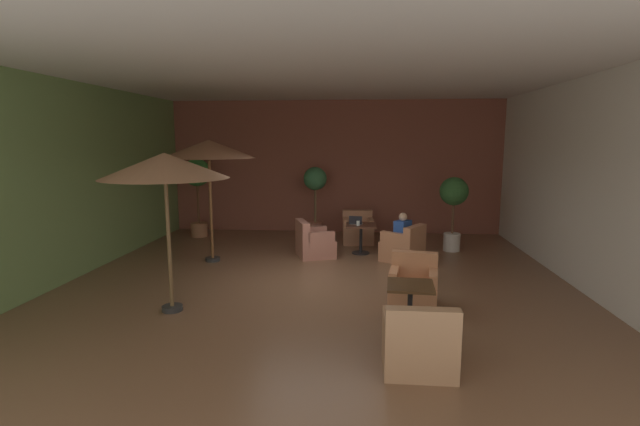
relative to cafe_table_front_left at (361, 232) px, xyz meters
name	(u,v)px	position (x,y,z in m)	size (l,w,h in m)	color
ground_plane	(318,283)	(-0.80, -2.34, -0.53)	(9.55, 9.97, 0.02)	brown
wall_back_brick	(334,167)	(-0.80, 2.61, 1.37)	(9.55, 0.08, 3.77)	brown
wall_left_accent	(72,181)	(-5.53, -2.34, 1.37)	(0.08, 9.97, 3.77)	#6E9151
wall_right_plain	(590,185)	(3.94, -2.34, 1.37)	(0.08, 9.97, 3.77)	silver
ceiling_slab	(317,74)	(-0.80, -2.34, 3.29)	(9.55, 9.97, 0.06)	silver
cafe_table_front_left	(361,232)	(0.00, 0.00, 0.00)	(0.72, 0.72, 0.69)	black
armchair_front_left_north	(358,231)	(-0.09, 1.14, -0.21)	(0.83, 0.80, 0.82)	#B27652
armchair_front_left_east	(314,243)	(-1.08, -0.40, -0.21)	(1.01, 1.02, 0.84)	tan
armchair_front_left_south	(404,247)	(0.94, -0.65, -0.20)	(1.06, 1.04, 0.83)	#BC7A54
cafe_table_front_right	(410,298)	(0.70, -4.47, -0.02)	(0.67, 0.67, 0.69)	black
armchair_front_right_north	(413,287)	(0.86, -3.39, -0.21)	(0.85, 0.83, 0.83)	#C07C52
armchair_front_right_east	(419,345)	(0.70, -5.55, -0.20)	(0.81, 0.76, 0.85)	tan
patio_umbrella_tall_red	(209,150)	(-3.27, -1.01, 1.93)	(2.00, 2.00, 2.66)	#2D2D2D
patio_umbrella_center_beige	(165,167)	(-2.93, -3.99, 1.74)	(1.91, 1.91, 2.47)	#2D2D2D
potted_tree_left_corner	(454,201)	(2.19, 0.47, 0.71)	(0.68, 0.68, 1.79)	beige
potted_tree_mid_left	(197,182)	(-4.49, 1.52, 1.01)	(0.75, 0.75, 2.15)	#A36946
potted_tree_mid_right	(315,189)	(-1.25, 1.57, 0.83)	(0.63, 0.63, 1.95)	#AA624F
patron_blue_shirt	(403,229)	(0.91, -0.62, 0.20)	(0.42, 0.45, 0.64)	#274A9B
iced_drink_cup	(358,223)	(-0.07, -0.11, 0.23)	(0.08, 0.08, 0.11)	white
open_laptop	(356,222)	(-0.12, 0.07, 0.23)	(0.34, 0.27, 0.20)	#9EA0A5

